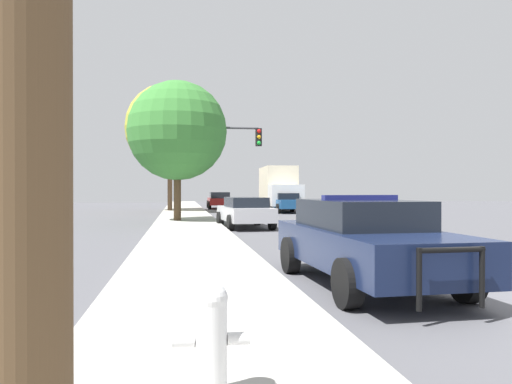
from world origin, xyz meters
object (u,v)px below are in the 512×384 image
at_px(traffic_light, 214,151).
at_px(box_truck, 279,188).
at_px(tree_sidewalk_far, 170,128).
at_px(car_background_oncoming, 285,202).
at_px(car_background_distant, 219,200).
at_px(fire_hydrant, 211,335).
at_px(car_background_midblock, 245,211).
at_px(police_car, 364,240).
at_px(tree_sidewalk_mid, 177,131).

relative_size(traffic_light, box_truck, 0.62).
bearing_deg(tree_sidewalk_far, car_background_oncoming, -13.54).
height_order(car_background_distant, car_background_oncoming, car_background_distant).
height_order(fire_hydrant, traffic_light, traffic_light).
distance_m(fire_hydrant, car_background_distant, 38.44).
height_order(traffic_light, box_truck, traffic_light).
bearing_deg(car_background_midblock, police_car, -92.66).
bearing_deg(car_background_midblock, tree_sidewalk_mid, 124.42).
distance_m(traffic_light, tree_sidewalk_mid, 2.07).
distance_m(car_background_distant, box_truck, 6.10).
bearing_deg(traffic_light, tree_sidewalk_far, 101.87).
bearing_deg(box_truck, tree_sidewalk_far, 12.39).
relative_size(car_background_distant, tree_sidewalk_far, 0.49).
xyz_separation_m(car_background_distant, tree_sidewalk_far, (-4.02, -5.70, 5.33)).
relative_size(police_car, box_truck, 0.66).
distance_m(tree_sidewalk_far, tree_sidewalk_mid, 11.78).
bearing_deg(box_truck, tree_sidewalk_mid, 61.93).
bearing_deg(traffic_light, car_background_midblock, -74.30).
height_order(car_background_oncoming, box_truck, box_truck).
height_order(traffic_light, car_background_oncoming, traffic_light).
relative_size(car_background_distant, car_background_midblock, 1.01).
relative_size(car_background_oncoming, box_truck, 0.61).
relative_size(car_background_distant, car_background_oncoming, 0.96).
bearing_deg(fire_hydrant, box_truck, 77.82).
bearing_deg(police_car, car_background_oncoming, -101.69).
xyz_separation_m(police_car, box_truck, (4.41, 29.54, 0.98)).
relative_size(fire_hydrant, box_truck, 0.11).
xyz_separation_m(tree_sidewalk_far, tree_sidewalk_mid, (0.59, -11.67, -1.55)).
distance_m(fire_hydrant, box_truck, 34.90).
bearing_deg(tree_sidewalk_mid, car_background_distant, 78.83).
bearing_deg(police_car, box_truck, -101.06).
bearing_deg(car_background_distant, tree_sidewalk_mid, -100.59).
xyz_separation_m(traffic_light, tree_sidewalk_mid, (-1.82, -0.20, 0.97)).
relative_size(fire_hydrant, car_background_midblock, 0.19).
relative_size(car_background_distant, box_truck, 0.59).
height_order(tree_sidewalk_far, tree_sidewalk_mid, tree_sidewalk_far).
distance_m(traffic_light, car_background_oncoming, 11.43).
bearing_deg(tree_sidewalk_far, traffic_light, -78.13).
distance_m(police_car, tree_sidewalk_far, 28.82).
bearing_deg(car_background_oncoming, car_background_midblock, 69.71).
distance_m(traffic_light, box_truck, 14.32).
relative_size(car_background_midblock, car_background_oncoming, 0.95).
bearing_deg(traffic_light, car_background_oncoming, 59.22).
relative_size(police_car, traffic_light, 1.07).
distance_m(police_car, car_background_distant, 33.77).
distance_m(traffic_light, car_background_distant, 17.46).
height_order(box_truck, tree_sidewalk_mid, tree_sidewalk_mid).
bearing_deg(car_background_distant, car_background_oncoming, -61.44).
relative_size(box_truck, tree_sidewalk_far, 0.84).
bearing_deg(tree_sidewalk_far, tree_sidewalk_mid, -87.11).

